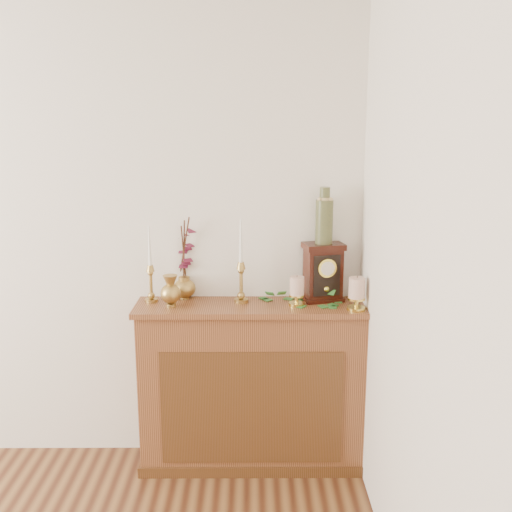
{
  "coord_description": "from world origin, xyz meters",
  "views": [
    {
      "loc": [
        1.41,
        -0.95,
        1.88
      ],
      "look_at": [
        1.42,
        2.05,
        1.2
      ],
      "focal_mm": 42.0,
      "sensor_mm": 36.0,
      "label": 1
    }
  ],
  "objects_px": {
    "mantel_clock": "(323,273)",
    "ceramic_vase": "(324,218)",
    "candlestick_center": "(241,276)",
    "ginger_jar": "(186,261)",
    "bud_vase": "(171,291)",
    "candlestick_left": "(151,277)"
  },
  "relations": [
    {
      "from": "candlestick_left",
      "to": "mantel_clock",
      "type": "height_order",
      "value": "candlestick_left"
    },
    {
      "from": "candlestick_center",
      "to": "candlestick_left",
      "type": "bearing_deg",
      "value": 178.68
    },
    {
      "from": "ceramic_vase",
      "to": "bud_vase",
      "type": "bearing_deg",
      "value": -171.38
    },
    {
      "from": "bud_vase",
      "to": "mantel_clock",
      "type": "distance_m",
      "value": 0.82
    },
    {
      "from": "ginger_jar",
      "to": "ceramic_vase",
      "type": "xyz_separation_m",
      "value": [
        0.74,
        -0.06,
        0.24
      ]
    },
    {
      "from": "candlestick_center",
      "to": "bud_vase",
      "type": "relative_size",
      "value": 2.65
    },
    {
      "from": "candlestick_center",
      "to": "bud_vase",
      "type": "bearing_deg",
      "value": -167.58
    },
    {
      "from": "candlestick_center",
      "to": "mantel_clock",
      "type": "relative_size",
      "value": 1.44
    },
    {
      "from": "candlestick_center",
      "to": "ginger_jar",
      "type": "xyz_separation_m",
      "value": [
        -0.3,
        0.1,
        0.06
      ]
    },
    {
      "from": "ginger_jar",
      "to": "mantel_clock",
      "type": "bearing_deg",
      "value": -4.96
    },
    {
      "from": "mantel_clock",
      "to": "bud_vase",
      "type": "bearing_deg",
      "value": 175.92
    },
    {
      "from": "candlestick_center",
      "to": "ginger_jar",
      "type": "bearing_deg",
      "value": 161.11
    },
    {
      "from": "mantel_clock",
      "to": "ceramic_vase",
      "type": "xyz_separation_m",
      "value": [
        -0.0,
        0.0,
        0.29
      ]
    },
    {
      "from": "bud_vase",
      "to": "ceramic_vase",
      "type": "relative_size",
      "value": 0.57
    },
    {
      "from": "ceramic_vase",
      "to": "candlestick_left",
      "type": "bearing_deg",
      "value": -178.1
    },
    {
      "from": "mantel_clock",
      "to": "ceramic_vase",
      "type": "height_order",
      "value": "ceramic_vase"
    },
    {
      "from": "bud_vase",
      "to": "ginger_jar",
      "type": "bearing_deg",
      "value": 70.92
    },
    {
      "from": "mantel_clock",
      "to": "ceramic_vase",
      "type": "bearing_deg",
      "value": 90.0
    },
    {
      "from": "mantel_clock",
      "to": "candlestick_left",
      "type": "bearing_deg",
      "value": 169.22
    },
    {
      "from": "candlestick_center",
      "to": "ceramic_vase",
      "type": "height_order",
      "value": "ceramic_vase"
    },
    {
      "from": "candlestick_left",
      "to": "ginger_jar",
      "type": "bearing_deg",
      "value": 27.07
    },
    {
      "from": "ginger_jar",
      "to": "candlestick_left",
      "type": "bearing_deg",
      "value": -152.93
    }
  ]
}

